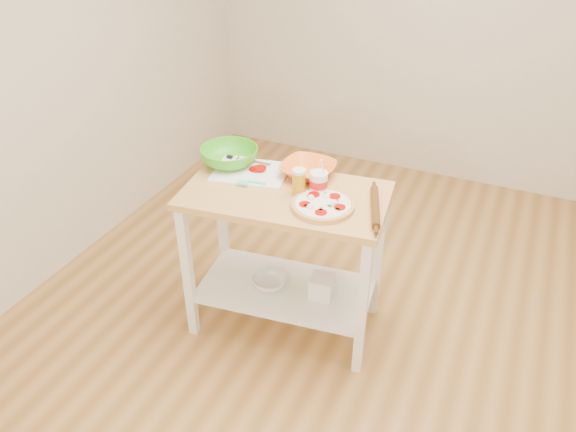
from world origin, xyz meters
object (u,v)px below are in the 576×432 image
(prep_island, at_px, (285,233))
(yogurt_tub, at_px, (319,182))
(green_bowl, at_px, (229,156))
(knife, at_px, (242,159))
(shelf_bin, at_px, (322,286))
(orange_bowl, at_px, (308,170))
(shelf_glass_bowl, at_px, (270,282))
(beer_pint, at_px, (299,182))
(spatula, at_px, (250,183))
(rolling_pin, at_px, (375,207))
(pizza, at_px, (323,205))
(cutting_board, at_px, (251,171))

(prep_island, bearing_deg, yogurt_tub, 25.21)
(green_bowl, bearing_deg, knife, 44.94)
(yogurt_tub, xyz_separation_m, shelf_bin, (0.06, -0.05, -0.63))
(orange_bowl, relative_size, green_bowl, 0.89)
(prep_island, bearing_deg, green_bowl, 159.20)
(shelf_glass_bowl, bearing_deg, knife, 139.09)
(beer_pint, bearing_deg, spatula, -174.78)
(rolling_pin, distance_m, shelf_bin, 0.65)
(orange_bowl, height_order, shelf_glass_bowl, orange_bowl)
(shelf_glass_bowl, bearing_deg, pizza, -5.70)
(rolling_pin, bearing_deg, shelf_bin, 179.48)
(prep_island, relative_size, shelf_glass_bowl, 5.53)
(beer_pint, distance_m, shelf_glass_bowl, 0.70)
(spatula, bearing_deg, prep_island, -4.82)
(orange_bowl, bearing_deg, rolling_pin, -24.22)
(spatula, distance_m, knife, 0.28)
(pizza, height_order, knife, pizza)
(knife, bearing_deg, spatula, -53.00)
(pizza, height_order, spatula, pizza)
(shelf_bin, bearing_deg, prep_island, -173.91)
(knife, relative_size, rolling_pin, 0.75)
(spatula, xyz_separation_m, shelf_glass_bowl, (0.11, -0.02, -0.62))
(knife, xyz_separation_m, shelf_glass_bowl, (0.28, -0.24, -0.63))
(cutting_board, distance_m, green_bowl, 0.16)
(knife, distance_m, orange_bowl, 0.40)
(orange_bowl, height_order, yogurt_tub, yogurt_tub)
(rolling_pin, height_order, shelf_bin, rolling_pin)
(cutting_board, relative_size, green_bowl, 1.39)
(green_bowl, bearing_deg, cutting_board, -13.92)
(prep_island, distance_m, yogurt_tub, 0.36)
(knife, distance_m, beer_pint, 0.48)
(green_bowl, height_order, beer_pint, beer_pint)
(cutting_board, distance_m, shelf_glass_bowl, 0.66)
(prep_island, height_order, spatula, spatula)
(green_bowl, bearing_deg, yogurt_tub, -8.47)
(shelf_bin, bearing_deg, rolling_pin, -0.52)
(prep_island, height_order, shelf_bin, prep_island)
(knife, bearing_deg, green_bowl, -135.07)
(rolling_pin, height_order, shelf_glass_bowl, rolling_pin)
(green_bowl, distance_m, yogurt_tub, 0.58)
(yogurt_tub, relative_size, rolling_pin, 0.57)
(yogurt_tub, bearing_deg, beer_pint, -146.74)
(pizza, distance_m, knife, 0.65)
(spatula, relative_size, beer_pint, 1.05)
(pizza, xyz_separation_m, yogurt_tub, (-0.08, 0.13, 0.04))
(knife, bearing_deg, shelf_glass_bowl, -40.92)
(prep_island, relative_size, knife, 4.17)
(prep_island, height_order, green_bowl, green_bowl)
(beer_pint, height_order, shelf_glass_bowl, beer_pint)
(rolling_pin, bearing_deg, pizza, -162.17)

